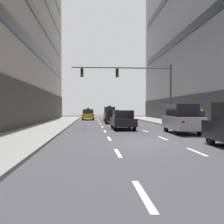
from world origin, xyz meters
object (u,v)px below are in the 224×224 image
at_px(traffic_signal_0, 136,80).
at_px(car_parked_2, 182,119).
at_px(car_driving_1, 123,120).
at_px(pedestrian_0, 188,116).
at_px(car_driving_0, 112,117).
at_px(taxi_driving_3, 109,114).
at_px(taxi_driving_2, 88,115).
at_px(pedestrian_1, 202,117).

bearing_deg(traffic_signal_0, car_parked_2, -73.33).
bearing_deg(car_driving_1, pedestrian_0, 13.54).
relative_size(car_driving_0, car_parked_2, 1.02).
xyz_separation_m(taxi_driving_3, traffic_signal_0, (1.74, -12.73, 3.59)).
distance_m(traffic_signal_0, pedestrian_0, 6.15).
relative_size(car_driving_1, traffic_signal_0, 0.44).
distance_m(car_driving_1, taxi_driving_2, 19.96).
xyz_separation_m(car_driving_1, taxi_driving_3, (-0.04, 15.86, 0.22)).
relative_size(taxi_driving_2, pedestrian_0, 2.72).
bearing_deg(pedestrian_1, car_parked_2, -132.56).
distance_m(car_driving_0, pedestrian_1, 12.41).
bearing_deg(pedestrian_0, taxi_driving_2, 118.43).
xyz_separation_m(taxi_driving_2, pedestrian_1, (10.08, -20.49, 0.23)).
bearing_deg(car_driving_1, taxi_driving_2, 99.50).
height_order(taxi_driving_3, traffic_signal_0, traffic_signal_0).
height_order(car_driving_1, car_parked_2, car_parked_2).
bearing_deg(pedestrian_1, pedestrian_0, 96.52).
relative_size(taxi_driving_2, car_parked_2, 1.05).
height_order(car_driving_0, taxi_driving_2, taxi_driving_2).
relative_size(taxi_driving_3, pedestrian_1, 2.69).
distance_m(taxi_driving_3, pedestrian_1, 18.01).
bearing_deg(car_driving_1, car_driving_0, 90.73).
xyz_separation_m(pedestrian_0, pedestrian_1, (0.27, -2.37, -0.05)).
bearing_deg(car_parked_2, taxi_driving_3, 101.04).
bearing_deg(taxi_driving_2, car_driving_1, -80.50).
bearing_deg(pedestrian_1, taxi_driving_2, 116.20).
relative_size(taxi_driving_2, taxi_driving_3, 1.06).
height_order(car_driving_0, car_parked_2, car_parked_2).
height_order(taxi_driving_2, taxi_driving_3, taxi_driving_3).
relative_size(car_driving_0, pedestrian_0, 2.65).
bearing_deg(car_parked_2, car_driving_0, 106.34).
height_order(traffic_signal_0, pedestrian_1, traffic_signal_0).
distance_m(taxi_driving_2, traffic_signal_0, 17.70).
bearing_deg(pedestrian_0, taxi_driving_3, 114.63).
height_order(car_driving_0, traffic_signal_0, traffic_signal_0).
distance_m(car_driving_1, traffic_signal_0, 5.22).
bearing_deg(taxi_driving_3, pedestrian_0, -65.37).
distance_m(taxi_driving_2, pedestrian_0, 20.61).
height_order(taxi_driving_2, traffic_signal_0, traffic_signal_0).
bearing_deg(car_driving_1, traffic_signal_0, 61.46).
height_order(car_driving_0, pedestrian_1, pedestrian_1).
xyz_separation_m(car_parked_2, pedestrian_1, (2.95, 3.21, 0.02)).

